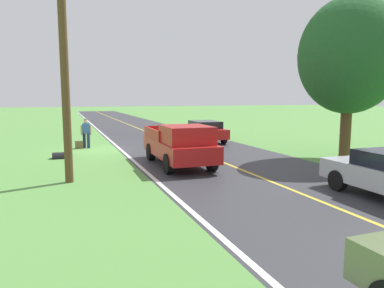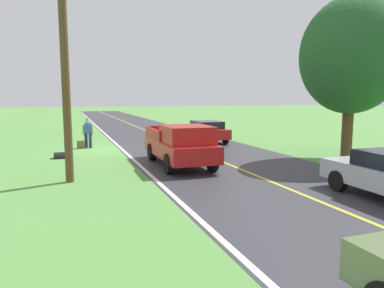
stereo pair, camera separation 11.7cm
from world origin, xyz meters
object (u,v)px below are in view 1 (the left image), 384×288
(pickup_truck_passing, at_px, (180,144))
(suitcase_carried, at_px, (79,145))
(sedan_near_oncoming, at_px, (204,131))
(utility_pole_roadside, at_px, (64,69))
(tree_far_side_near, at_px, (350,56))
(hitchhiker_walking, at_px, (86,131))

(pickup_truck_passing, bearing_deg, suitcase_carried, -61.44)
(suitcase_carried, xyz_separation_m, sedan_near_oncoming, (-8.12, -0.52, 0.54))
(utility_pole_roadside, bearing_deg, tree_far_side_near, -177.84)
(utility_pole_roadside, bearing_deg, suitcase_carried, -94.74)
(sedan_near_oncoming, xyz_separation_m, utility_pole_roadside, (8.84, 9.21, 3.17))
(utility_pole_roadside, bearing_deg, hitchhiker_walking, -97.40)
(hitchhiker_walking, bearing_deg, suitcase_carried, 11.22)
(hitchhiker_walking, distance_m, sedan_near_oncoming, 7.72)
(pickup_truck_passing, distance_m, utility_pole_roadside, 5.69)
(hitchhiker_walking, height_order, suitcase_carried, hitchhiker_walking)
(tree_far_side_near, distance_m, utility_pole_roadside, 12.69)
(hitchhiker_walking, bearing_deg, utility_pole_roadside, 82.60)
(hitchhiker_walking, distance_m, utility_pole_roadside, 9.32)
(suitcase_carried, height_order, sedan_near_oncoming, sedan_near_oncoming)
(suitcase_carried, bearing_deg, hitchhiker_walking, 100.86)
(utility_pole_roadside, bearing_deg, sedan_near_oncoming, -133.82)
(hitchhiker_walking, height_order, pickup_truck_passing, pickup_truck_passing)
(tree_far_side_near, height_order, utility_pole_roadside, utility_pole_roadside)
(hitchhiker_walking, relative_size, tree_far_side_near, 0.23)
(pickup_truck_passing, height_order, utility_pole_roadside, utility_pole_roadside)
(pickup_truck_passing, distance_m, sedan_near_oncoming, 8.77)
(pickup_truck_passing, height_order, sedan_near_oncoming, pickup_truck_passing)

